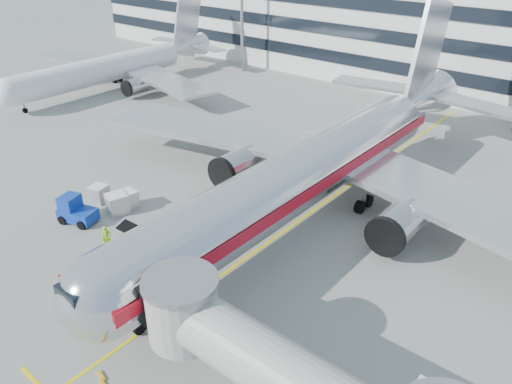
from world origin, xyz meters
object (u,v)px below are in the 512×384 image
Objects in this scene: belt_loader at (146,248)px; cargo_container_right at (127,200)px; main_jet at (321,164)px; cargo_container_left at (117,204)px; ramp_worker at (107,238)px; cargo_container_front at (99,194)px; baggage_tug at (76,211)px.

belt_loader reaches higher than cargo_container_right.
main_jet reaches higher than cargo_container_left.
main_jet reaches higher than ramp_worker.
cargo_container_front is (-2.89, 0.17, -0.11)m from cargo_container_left.
cargo_container_right is at bearing 69.46° from baggage_tug.
main_jet is at bearing 39.75° from cargo_container_right.
belt_loader is at bearing -15.69° from cargo_container_front.
cargo_container_right is (-6.88, 3.61, 0.10)m from belt_loader.
main_jet is 9.45× the size of belt_loader.
cargo_container_left is at bearing 64.56° from baggage_tug.
main_jet is at bearing 42.18° from cargo_container_left.
main_jet reaches higher than cargo_container_front.
belt_loader is 7.42m from cargo_container_left.
main_jet is 25.42× the size of ramp_worker.
baggage_tug is 2.02× the size of cargo_container_right.
baggage_tug is (-14.36, -14.76, -3.23)m from main_jet.
baggage_tug is 1.70× the size of cargo_container_left.
baggage_tug reaches higher than cargo_container_front.
baggage_tug is at bearing -176.74° from belt_loader.
ramp_worker is at bearing -8.42° from baggage_tug.
cargo_container_front is (-2.96, -0.85, -0.05)m from cargo_container_right.
cargo_container_right is 0.85× the size of ramp_worker.
cargo_container_front is at bearing 85.76° from ramp_worker.
belt_loader is 2.69× the size of ramp_worker.
ramp_worker is (5.43, -0.80, -0.00)m from baggage_tug.
ramp_worker is at bearing -51.51° from cargo_container_right.
cargo_container_right is at bearing 152.28° from belt_loader.
cargo_container_front is (-1.43, 3.24, -0.24)m from baggage_tug.
cargo_container_front is 7.96m from ramp_worker.
belt_loader is 1.56× the size of baggage_tug.
main_jet is 15.87m from belt_loader.
cargo_container_right is 0.98× the size of cargo_container_front.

